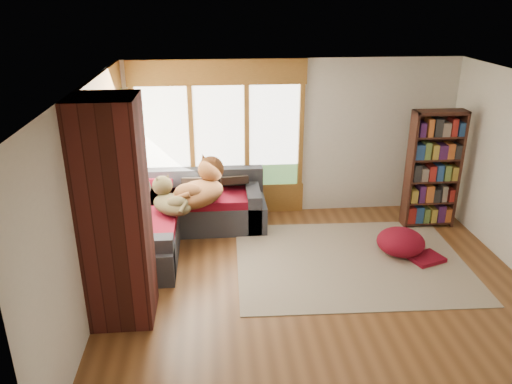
{
  "coord_description": "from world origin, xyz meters",
  "views": [
    {
      "loc": [
        -1.3,
        -5.43,
        3.57
      ],
      "look_at": [
        -0.73,
        1.04,
        0.95
      ],
      "focal_mm": 35.0,
      "sensor_mm": 36.0,
      "label": 1
    }
  ],
  "objects_px": {
    "sectional_sofa": "(174,217)",
    "pouf": "(401,241)",
    "brick_chimney": "(115,215)",
    "dog_brindle": "(170,201)",
    "area_rug": "(350,261)",
    "bookshelf": "(433,170)",
    "dog_tan": "(201,188)"
  },
  "relations": [
    {
      "from": "sectional_sofa",
      "to": "pouf",
      "type": "relative_size",
      "value": 3.19
    },
    {
      "from": "brick_chimney",
      "to": "dog_brindle",
      "type": "distance_m",
      "value": 1.81
    },
    {
      "from": "sectional_sofa",
      "to": "area_rug",
      "type": "distance_m",
      "value": 2.77
    },
    {
      "from": "brick_chimney",
      "to": "sectional_sofa",
      "type": "distance_m",
      "value": 2.32
    },
    {
      "from": "sectional_sofa",
      "to": "brick_chimney",
      "type": "bearing_deg",
      "value": -104.04
    },
    {
      "from": "area_rug",
      "to": "bookshelf",
      "type": "bearing_deg",
      "value": 34.73
    },
    {
      "from": "sectional_sofa",
      "to": "dog_brindle",
      "type": "bearing_deg",
      "value": -92.17
    },
    {
      "from": "brick_chimney",
      "to": "sectional_sofa",
      "type": "xyz_separation_m",
      "value": [
        0.45,
        2.05,
        -1.0
      ]
    },
    {
      "from": "sectional_sofa",
      "to": "dog_tan",
      "type": "bearing_deg",
      "value": -14.69
    },
    {
      "from": "sectional_sofa",
      "to": "dog_tan",
      "type": "distance_m",
      "value": 0.69
    },
    {
      "from": "dog_brindle",
      "to": "sectional_sofa",
      "type": "bearing_deg",
      "value": -33.72
    },
    {
      "from": "pouf",
      "to": "dog_tan",
      "type": "relative_size",
      "value": 0.59
    },
    {
      "from": "sectional_sofa",
      "to": "area_rug",
      "type": "relative_size",
      "value": 0.69
    },
    {
      "from": "dog_tan",
      "to": "dog_brindle",
      "type": "bearing_deg",
      "value": 158.69
    },
    {
      "from": "bookshelf",
      "to": "dog_tan",
      "type": "distance_m",
      "value": 3.66
    },
    {
      "from": "bookshelf",
      "to": "area_rug",
      "type": "bearing_deg",
      "value": -145.27
    },
    {
      "from": "dog_tan",
      "to": "sectional_sofa",
      "type": "bearing_deg",
      "value": 113.17
    },
    {
      "from": "brick_chimney",
      "to": "sectional_sofa",
      "type": "relative_size",
      "value": 1.18
    },
    {
      "from": "bookshelf",
      "to": "pouf",
      "type": "xyz_separation_m",
      "value": [
        -0.77,
        -0.91,
        -0.75
      ]
    },
    {
      "from": "brick_chimney",
      "to": "pouf",
      "type": "distance_m",
      "value": 4.09
    },
    {
      "from": "sectional_sofa",
      "to": "bookshelf",
      "type": "relative_size",
      "value": 1.16
    },
    {
      "from": "brick_chimney",
      "to": "dog_tan",
      "type": "height_order",
      "value": "brick_chimney"
    },
    {
      "from": "brick_chimney",
      "to": "area_rug",
      "type": "height_order",
      "value": "brick_chimney"
    },
    {
      "from": "area_rug",
      "to": "pouf",
      "type": "xyz_separation_m",
      "value": [
        0.78,
        0.17,
        0.19
      ]
    },
    {
      "from": "area_rug",
      "to": "sectional_sofa",
      "type": "bearing_deg",
      "value": 157.29
    },
    {
      "from": "brick_chimney",
      "to": "area_rug",
      "type": "distance_m",
      "value": 3.4
    },
    {
      "from": "brick_chimney",
      "to": "area_rug",
      "type": "relative_size",
      "value": 0.81
    },
    {
      "from": "brick_chimney",
      "to": "bookshelf",
      "type": "xyz_separation_m",
      "value": [
        4.54,
        2.06,
        -0.35
      ]
    },
    {
      "from": "brick_chimney",
      "to": "dog_tan",
      "type": "distance_m",
      "value": 2.19
    },
    {
      "from": "dog_tan",
      "to": "dog_brindle",
      "type": "distance_m",
      "value": 0.53
    },
    {
      "from": "brick_chimney",
      "to": "dog_tan",
      "type": "xyz_separation_m",
      "value": [
        0.89,
        1.95,
        -0.47
      ]
    },
    {
      "from": "bookshelf",
      "to": "pouf",
      "type": "relative_size",
      "value": 2.76
    }
  ]
}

